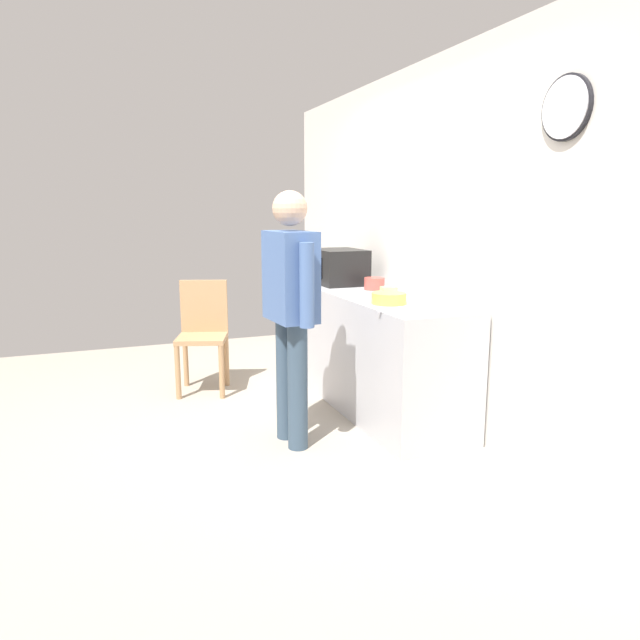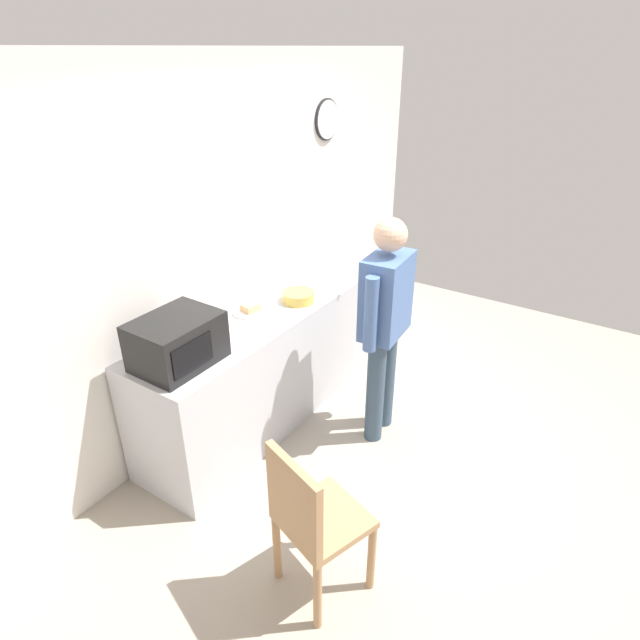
{
  "view_description": "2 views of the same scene",
  "coord_description": "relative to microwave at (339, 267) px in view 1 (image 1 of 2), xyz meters",
  "views": [
    {
      "loc": [
        3.72,
        -0.77,
        1.55
      ],
      "look_at": [
        -0.05,
        0.7,
        0.76
      ],
      "focal_mm": 32.5,
      "sensor_mm": 36.0,
      "label": 1
    },
    {
      "loc": [
        -2.66,
        -0.99,
        2.6
      ],
      "look_at": [
        0.16,
        0.87,
        0.84
      ],
      "focal_mm": 29.51,
      "sensor_mm": 36.0,
      "label": 2
    }
  ],
  "objects": [
    {
      "name": "kitchen_counter",
      "position": [
        0.69,
        0.02,
        -0.6
      ],
      "size": [
        1.95,
        0.62,
        0.9
      ],
      "primitive_type": "cube",
      "color": "#B7B7BC",
      "rests_on": "ground_plane"
    },
    {
      "name": "fork_utensil",
      "position": [
        0.3,
        0.3,
        -0.15
      ],
      "size": [
        0.11,
        0.15,
        0.01
      ],
      "primitive_type": "cube",
      "rotation": [
        0.0,
        0.0,
        1.0
      ],
      "color": "silver",
      "rests_on": "kitchen_counter"
    },
    {
      "name": "sandwich_plate",
      "position": [
        0.76,
        0.09,
        -0.13
      ],
      "size": [
        0.26,
        0.26,
        0.07
      ],
      "color": "white",
      "rests_on": "kitchen_counter"
    },
    {
      "name": "microwave",
      "position": [
        0.0,
        0.0,
        0.0
      ],
      "size": [
        0.5,
        0.39,
        0.3
      ],
      "color": "black",
      "rests_on": "kitchen_counter"
    },
    {
      "name": "ground_plane",
      "position": [
        0.87,
        -1.2,
        -1.05
      ],
      "size": [
        6.0,
        6.0,
        0.0
      ],
      "primitive_type": "plane",
      "color": "#9E9384"
    },
    {
      "name": "back_wall",
      "position": [
        0.88,
        0.4,
        0.26
      ],
      "size": [
        5.4,
        0.13,
        2.6
      ],
      "color": "silver",
      "rests_on": "ground_plane"
    },
    {
      "name": "salad_bowl",
      "position": [
        0.43,
        0.13,
        -0.1
      ],
      "size": [
        0.16,
        0.16,
        0.1
      ],
      "primitive_type": "cylinder",
      "color": "#C64C42",
      "rests_on": "kitchen_counter"
    },
    {
      "name": "spoon_utensil",
      "position": [
        1.35,
        -0.23,
        -0.15
      ],
      "size": [
        0.05,
        0.17,
        0.01
      ],
      "primitive_type": "cube",
      "rotation": [
        0.0,
        0.0,
        1.72
      ],
      "color": "silver",
      "rests_on": "kitchen_counter"
    },
    {
      "name": "person_standing",
      "position": [
        1.11,
        -0.81,
        -0.08
      ],
      "size": [
        0.59,
        0.27,
        1.65
      ],
      "color": "#34485C",
      "rests_on": "ground_plane"
    },
    {
      "name": "wooden_chair",
      "position": [
        -0.26,
        -1.14,
        -0.52
      ],
      "size": [
        0.51,
        0.51,
        0.94
      ],
      "color": "#A87F56",
      "rests_on": "ground_plane"
    },
    {
      "name": "cereal_bowl",
      "position": [
        1.1,
        -0.09,
        -0.11
      ],
      "size": [
        0.24,
        0.24,
        0.08
      ],
      "primitive_type": "cylinder",
      "color": "gold",
      "rests_on": "kitchen_counter"
    }
  ]
}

